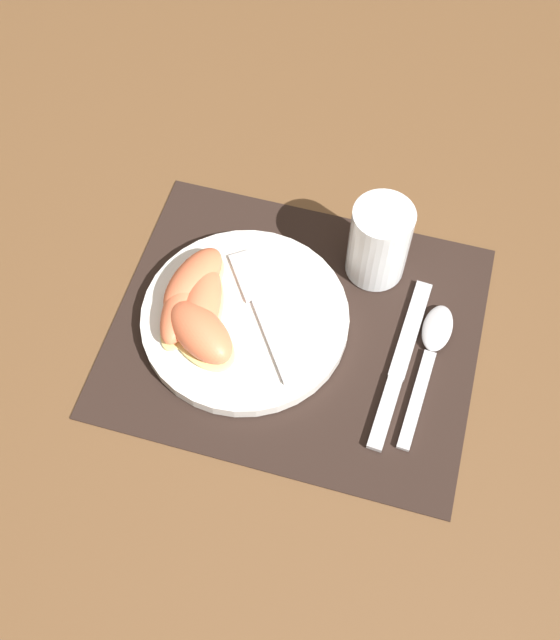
{
  "coord_description": "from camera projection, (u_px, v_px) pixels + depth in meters",
  "views": [
    {
      "loc": [
        0.09,
        -0.41,
        0.76
      ],
      "look_at": [
        -0.02,
        -0.01,
        0.02
      ],
      "focal_mm": 42.0,
      "sensor_mm": 36.0,
      "label": 1
    }
  ],
  "objects": [
    {
      "name": "plate",
      "position": [
        245.0,
        318.0,
        0.86
      ],
      "size": [
        0.24,
        0.24,
        0.02
      ],
      "color": "white",
      "rests_on": "placemat"
    },
    {
      "name": "fork",
      "position": [
        259.0,
        305.0,
        0.86
      ],
      "size": [
        0.12,
        0.16,
        0.0
      ],
      "color": "#BCBCC1",
      "rests_on": "plate"
    },
    {
      "name": "ground_plane",
      "position": [
        296.0,
        330.0,
        0.87
      ],
      "size": [
        3.0,
        3.0,
        0.0
      ],
      "primitive_type": "plane",
      "color": "brown"
    },
    {
      "name": "citrus_wedge_0",
      "position": [
        193.0,
        283.0,
        0.86
      ],
      "size": [
        0.07,
        0.11,
        0.03
      ],
      "color": "#F4DB84",
      "rests_on": "plate"
    },
    {
      "name": "spoon",
      "position": [
        432.0,
        346.0,
        0.85
      ],
      "size": [
        0.04,
        0.19,
        0.01
      ],
      "color": "#BCBCC1",
      "rests_on": "placemat"
    },
    {
      "name": "knife",
      "position": [
        399.0,
        366.0,
        0.84
      ],
      "size": [
        0.03,
        0.22,
        0.01
      ],
      "color": "#BCBCC1",
      "rests_on": "placemat"
    },
    {
      "name": "juice_glass",
      "position": [
        378.0,
        245.0,
        0.87
      ],
      "size": [
        0.07,
        0.07,
        0.1
      ],
      "color": "silver",
      "rests_on": "placemat"
    },
    {
      "name": "citrus_wedge_1",
      "position": [
        184.0,
        303.0,
        0.85
      ],
      "size": [
        0.05,
        0.12,
        0.03
      ],
      "color": "#F4DB84",
      "rests_on": "plate"
    },
    {
      "name": "placemat",
      "position": [
        296.0,
        329.0,
        0.87
      ],
      "size": [
        0.42,
        0.35,
        0.0
      ],
      "color": "black",
      "rests_on": "ground_plane"
    },
    {
      "name": "citrus_wedge_2",
      "position": [
        201.0,
        307.0,
        0.84
      ],
      "size": [
        0.06,
        0.12,
        0.04
      ],
      "color": "#F4DB84",
      "rests_on": "plate"
    },
    {
      "name": "citrus_wedge_3",
      "position": [
        200.0,
        333.0,
        0.82
      ],
      "size": [
        0.11,
        0.1,
        0.04
      ],
      "color": "#F4DB84",
      "rests_on": "plate"
    }
  ]
}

